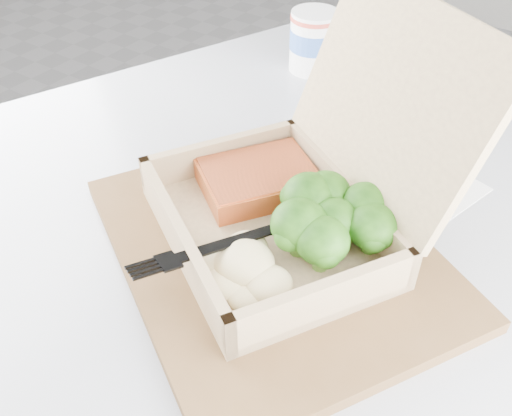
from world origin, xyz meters
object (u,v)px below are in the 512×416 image
Objects in this scene: cafe_table at (256,366)px; takeout_container at (307,184)px; paper_cup at (314,39)px; serving_tray at (271,248)px.

takeout_container is at bearing 61.56° from cafe_table.
paper_cup is at bearing 112.47° from cafe_table.
takeout_container is at bearing 72.79° from serving_tray.
takeout_container reaches higher than paper_cup.
cafe_table is at bearing -87.77° from takeout_container.
serving_tray is at bearing -65.35° from paper_cup.
cafe_table is 12.79× the size of paper_cup.
takeout_container is at bearing -60.94° from paper_cup.
paper_cup reaches higher than cafe_table.
takeout_container is (0.03, 0.05, 0.26)m from cafe_table.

